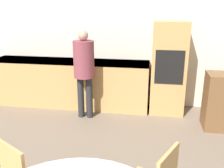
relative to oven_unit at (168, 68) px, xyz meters
name	(u,v)px	position (x,y,z in m)	size (l,w,h in m)	color
wall_back	(131,41)	(-0.74, 0.34, 0.45)	(7.19, 0.05, 2.60)	silver
kitchen_counter	(70,82)	(-1.92, -0.01, -0.37)	(3.14, 0.60, 0.93)	tan
oven_unit	(168,68)	(0.00, 0.00, 0.00)	(0.62, 0.59, 1.71)	tan
person_standing	(84,65)	(-1.46, -0.53, 0.12)	(0.36, 0.36, 1.58)	#262628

